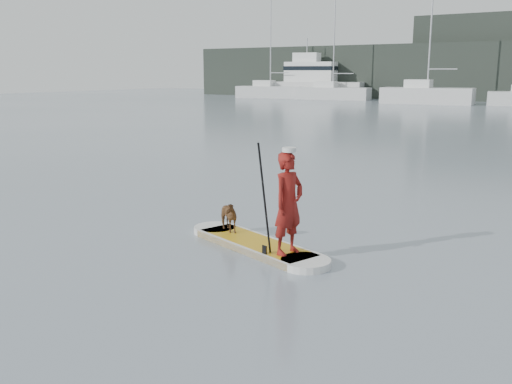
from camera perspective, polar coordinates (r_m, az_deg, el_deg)
The scene contains 11 objects.
ground at distance 13.04m, azimuth 12.81°, elevation -1.72°, with size 140.00×140.00×0.00m, color slate.
paddleboard at distance 9.97m, azimuth 0.00°, elevation -5.29°, with size 3.18×1.56×0.12m.
paddler at distance 9.13m, azimuth 3.27°, elevation -1.15°, with size 0.61×0.40×1.66m, color maroon.
white_cap at distance 8.97m, azimuth 3.34°, elevation 4.24°, with size 0.22×0.22×0.07m, color silver.
dog at distance 10.54m, azimuth -2.99°, elevation -2.36°, with size 0.31×0.69×0.58m, color #55301D.
paddle at distance 9.11m, azimuth 0.86°, elevation -2.15°, with size 0.12×0.29×2.00m.
sailboat_a at distance 67.72m, azimuth 1.39°, elevation 10.07°, with size 8.23×3.97×11.46m.
sailboat_b at distance 64.22m, azimuth 7.63°, elevation 9.90°, with size 8.34×3.58×12.00m.
sailboat_c at distance 57.37m, azimuth 16.65°, elevation 9.34°, with size 8.69×3.64×12.14m.
motor_yacht_b at distance 67.83m, azimuth 5.95°, elevation 10.95°, with size 10.76×5.28×6.80m.
shore_building_west at distance 67.47m, azimuth 21.63°, elevation 12.39°, with size 14.00×4.00×9.00m, color black.
Camera 1 is at (4.39, -11.90, 3.01)m, focal length 40.00 mm.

